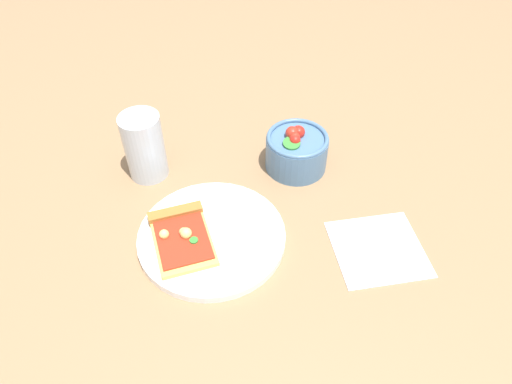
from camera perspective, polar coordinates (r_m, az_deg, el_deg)
The scene contains 6 objects.
ground_plane at distance 0.81m, azimuth -1.23°, elevation -3.90°, with size 2.40×2.40×0.00m, color #93704C.
plate at distance 0.78m, azimuth -5.41°, elevation -5.46°, with size 0.24×0.24×0.01m, color white.
pizza_slice_main at distance 0.77m, azimuth -9.15°, elevation -5.03°, with size 0.16×0.13×0.03m.
salad_bowl at distance 0.89m, azimuth 4.96°, elevation 5.08°, with size 0.12×0.12×0.09m.
soda_glass at distance 0.88m, azimuth -13.42°, elevation 5.20°, with size 0.07×0.07×0.13m.
paper_napkin at distance 0.79m, azimuth 14.67°, elevation -6.69°, with size 0.14×0.14×0.00m, color white.
Camera 1 is at (0.53, 0.03, 0.61)m, focal length 32.78 mm.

